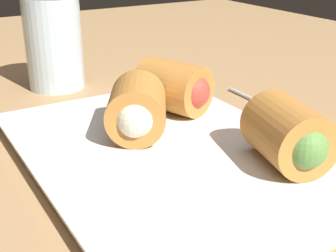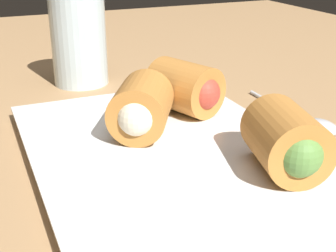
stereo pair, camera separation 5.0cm
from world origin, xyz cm
name	(u,v)px [view 2 (the right image)]	position (x,y,z in cm)	size (l,w,h in cm)	color
table_surface	(196,167)	(0.00, 0.00, 1.00)	(180.00, 140.00, 2.00)	#A87F54
serving_plate	(168,155)	(0.15, 2.91, 2.76)	(34.78, 24.35, 1.50)	white
roll_front_left	(141,108)	(4.08, 4.08, 6.31)	(9.00, 8.44, 5.61)	#B77533
roll_front_right	(288,142)	(-8.05, -4.16, 6.31)	(8.64, 7.24, 5.61)	#B77533
roll_back_left	(188,88)	(7.90, -2.77, 6.31)	(8.72, 7.83, 5.61)	#B77533
spoon	(315,124)	(0.97, -14.87, 2.66)	(16.41, 3.31, 1.43)	silver
drinking_glass	(79,41)	(27.89, 4.35, 8.10)	(7.57, 7.57, 12.20)	silver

